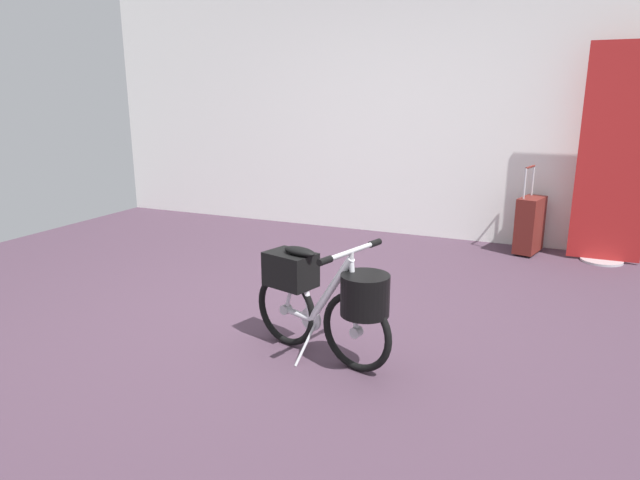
{
  "coord_description": "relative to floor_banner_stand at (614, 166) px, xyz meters",
  "views": [
    {
      "loc": [
        1.54,
        -2.97,
        1.46
      ],
      "look_at": [
        0.15,
        0.21,
        0.55
      ],
      "focal_mm": 31.05,
      "sensor_mm": 36.0,
      "label": 1
    }
  ],
  "objects": [
    {
      "name": "ground_plane",
      "position": [
        -1.95,
        -2.46,
        -0.87
      ],
      "size": [
        7.33,
        7.33,
        0.0
      ],
      "primitive_type": "plane",
      "color": "#473342"
    },
    {
      "name": "back_wall",
      "position": [
        -1.95,
        0.34,
        0.71
      ],
      "size": [
        7.33,
        0.1,
        3.15
      ],
      "primitive_type": "cube",
      "color": "white",
      "rests_on": "ground_plane"
    },
    {
      "name": "floor_banner_stand",
      "position": [
        0.0,
        0.0,
        0.0
      ],
      "size": [
        0.6,
        0.36,
        1.91
      ],
      "color": "#B7B7BC",
      "rests_on": "ground_plane"
    },
    {
      "name": "folding_bike_foreground",
      "position": [
        -1.55,
        -2.77,
        -0.49
      ],
      "size": [
        0.94,
        0.52,
        0.69
      ],
      "color": "black",
      "rests_on": "ground_plane"
    },
    {
      "name": "rolling_suitcase",
      "position": [
        -0.64,
        0.01,
        -0.58
      ],
      "size": [
        0.26,
        0.39,
        0.83
      ],
      "color": "maroon",
      "rests_on": "ground_plane"
    }
  ]
}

